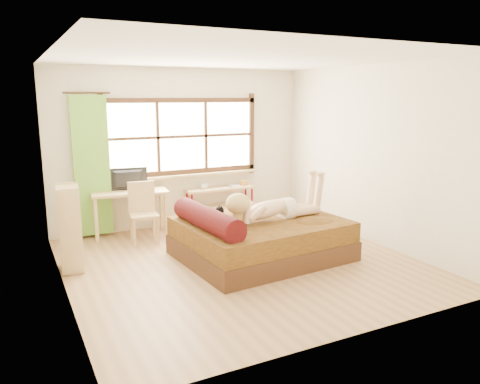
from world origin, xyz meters
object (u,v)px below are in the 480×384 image
desk (130,197)px  bookshelf (70,228)px  chair (143,209)px  kitten (211,215)px  woman (273,197)px  bed (258,237)px  pipe_shelf (221,197)px

desk → bookshelf: size_ratio=1.12×
chair → bookshelf: (-1.17, -0.79, 0.05)m
kitten → woman: bearing=-14.2°
bed → kitten: 0.77m
pipe_shelf → bookshelf: bookshelf is taller
bed → desk: size_ratio=1.84×
chair → bookshelf: size_ratio=0.84×
bed → bookshelf: size_ratio=2.07×
woman → bookshelf: bearing=159.5°
bed → kitten: bearing=166.7°
bed → bookshelf: 2.51m
bed → bookshelf: (-2.39, 0.70, 0.27)m
desk → pipe_shelf: (1.66, 0.12, -0.18)m
pipe_shelf → bookshelf: (-2.72, -1.28, 0.10)m
desk → kitten: bearing=-62.2°
woman → bookshelf: size_ratio=1.37×
bookshelf → bed: bearing=-10.6°
woman → kitten: (-0.87, 0.15, -0.19)m
desk → pipe_shelf: 1.67m
chair → bookshelf: bearing=-138.9°
kitten → pipe_shelf: 2.13m
bookshelf → chair: bearing=39.8°
pipe_shelf → chair: bearing=-161.8°
desk → bookshelf: bearing=-125.5°
kitten → chair: 1.50m
kitten → desk: bearing=106.3°
pipe_shelf → bed: bearing=-98.7°
bed → chair: bearing=124.8°
bookshelf → woman: bearing=-10.3°
woman → pipe_shelf: size_ratio=1.19×
pipe_shelf → bookshelf: size_ratio=1.14×
pipe_shelf → desk: bearing=-175.1°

